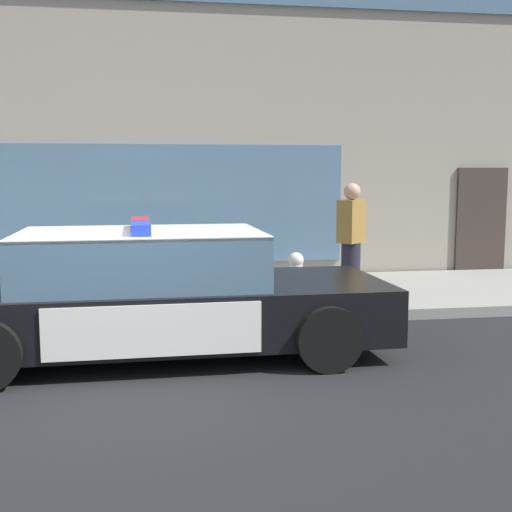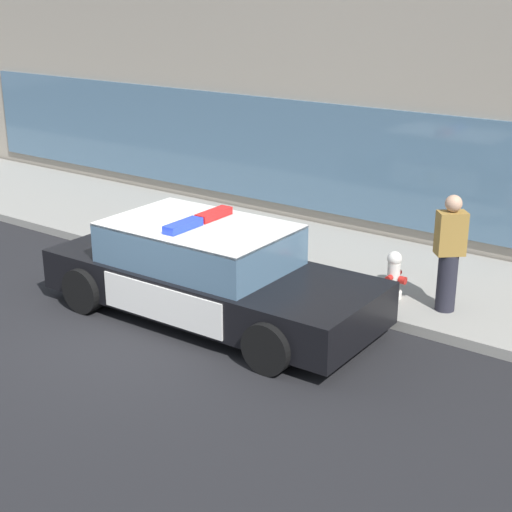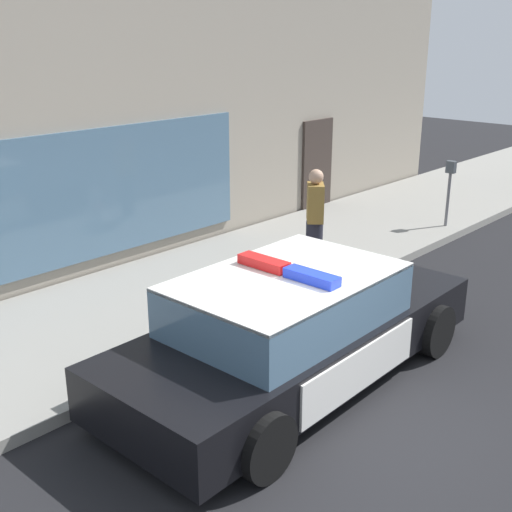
% 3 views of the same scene
% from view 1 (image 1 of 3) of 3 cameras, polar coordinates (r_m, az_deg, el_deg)
% --- Properties ---
extents(ground, '(48.00, 48.00, 0.00)m').
position_cam_1_polar(ground, '(6.44, -12.20, -11.09)').
color(ground, black).
extents(sidewalk, '(48.00, 3.34, 0.15)m').
position_cam_1_polar(sidewalk, '(10.21, -11.09, -3.79)').
color(sidewalk, gray).
rests_on(sidewalk, ground).
extents(storefront_building, '(23.36, 9.30, 7.59)m').
position_cam_1_polar(storefront_building, '(16.45, -12.06, 13.33)').
color(storefront_building, gray).
rests_on(storefront_building, ground).
extents(police_cruiser, '(5.03, 2.20, 1.49)m').
position_cam_1_polar(police_cruiser, '(7.31, -8.78, -3.30)').
color(police_cruiser, black).
rests_on(police_cruiser, ground).
extents(fire_hydrant, '(0.34, 0.39, 0.73)m').
position_cam_1_polar(fire_hydrant, '(9.43, 3.52, -1.94)').
color(fire_hydrant, silver).
rests_on(fire_hydrant, sidewalk).
extents(pedestrian_on_sidewalk, '(0.47, 0.46, 1.71)m').
position_cam_1_polar(pedestrian_on_sidewalk, '(9.60, 8.27, 1.24)').
color(pedestrian_on_sidewalk, '#23232D').
rests_on(pedestrian_on_sidewalk, sidewalk).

